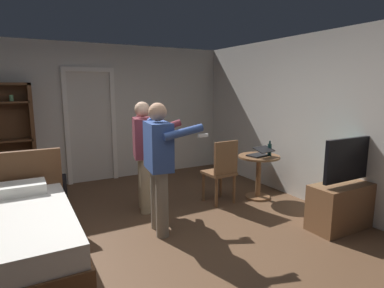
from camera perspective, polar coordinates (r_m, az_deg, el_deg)
ground_plane at (r=3.84m, az=-5.62°, el=-17.57°), size 6.55×6.55×0.00m
wall_back at (r=6.33m, az=-16.83°, el=5.23°), size 5.43×0.12×2.57m
wall_right at (r=5.08m, az=22.79°, el=3.75°), size 0.12×6.19×2.57m
doorway_frame at (r=6.23m, az=-17.70°, el=4.54°), size 0.93×0.08×2.13m
tv_flatscreen at (r=4.60m, az=25.80°, el=-9.02°), size 1.05×0.40×1.17m
side_table at (r=5.25m, az=11.80°, el=-4.47°), size 0.66×0.66×0.70m
laptop at (r=5.15m, az=12.03°, el=-1.60°), size 0.37×0.38×0.16m
bottle_on_table at (r=5.22m, az=13.67°, el=-0.96°), size 0.06×0.06×0.24m
wooden_chair at (r=4.91m, az=5.35°, el=-4.49°), size 0.45×0.45×0.99m
person_blue_shirt at (r=3.85m, az=-5.86°, el=-2.67°), size 0.64×0.68×1.60m
person_striped_shirt at (r=4.59m, az=-8.53°, el=-0.95°), size 0.66×0.68×1.58m
suitcase_dark at (r=5.43m, az=-24.40°, el=-7.61°), size 0.59×0.46×0.42m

